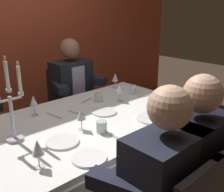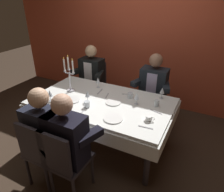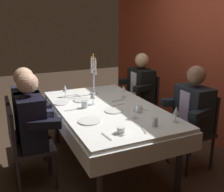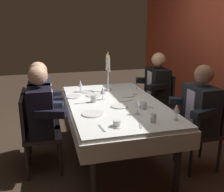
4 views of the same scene
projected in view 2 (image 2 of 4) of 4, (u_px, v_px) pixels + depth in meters
name	position (u px, v px, depth m)	size (l,w,h in m)	color
ground_plane	(103.00, 143.00, 3.19)	(12.00, 12.00, 0.00)	#3C2C21
back_wall	(145.00, 35.00, 3.89)	(6.00, 0.12, 2.70)	#BE4A2F
dining_table	(102.00, 108.00, 2.91)	(1.94, 1.14, 0.74)	white
candelabra	(70.00, 77.00, 3.02)	(0.19, 0.11, 0.55)	silver
dinner_plate_0	(113.00, 118.00, 2.44)	(0.24, 0.24, 0.01)	white
dinner_plate_1	(59.00, 109.00, 2.63)	(0.21, 0.21, 0.01)	white
dinner_plate_2	(72.00, 100.00, 2.85)	(0.22, 0.22, 0.01)	white
dinner_plate_3	(113.00, 102.00, 2.79)	(0.20, 0.20, 0.01)	white
wine_glass_0	(87.00, 94.00, 2.77)	(0.07, 0.07, 0.16)	silver
wine_glass_1	(162.00, 91.00, 2.86)	(0.07, 0.07, 0.16)	silver
wine_glass_2	(98.00, 81.00, 3.18)	(0.07, 0.07, 0.16)	silver
wine_glass_3	(50.00, 94.00, 2.78)	(0.07, 0.07, 0.16)	silver
wine_glass_4	(137.00, 96.00, 2.71)	(0.07, 0.07, 0.16)	silver
water_tumbler_0	(157.00, 103.00, 2.69)	(0.06, 0.06, 0.09)	silver
water_tumbler_1	(87.00, 104.00, 2.67)	(0.08, 0.08, 0.08)	silver
water_tumbler_2	(130.00, 95.00, 2.90)	(0.07, 0.07, 0.08)	silver
coffee_cup_0	(149.00, 118.00, 2.40)	(0.13, 0.12, 0.06)	white
fork_0	(146.00, 127.00, 2.29)	(0.17, 0.02, 0.01)	#B7B7BC
fork_1	(156.00, 112.00, 2.58)	(0.17, 0.02, 0.01)	#B7B7BC
fork_2	(81.00, 113.00, 2.55)	(0.17, 0.02, 0.01)	#B7B7BC
fork_3	(107.00, 96.00, 2.97)	(0.17, 0.02, 0.01)	#B7B7BC
fork_4	(128.00, 94.00, 3.01)	(0.17, 0.02, 0.01)	#B7B7BC
knife_5	(100.00, 91.00, 3.10)	(0.19, 0.02, 0.01)	#B7B7BC
seated_diner_0	(92.00, 72.00, 3.84)	(0.63, 0.48, 1.24)	#2A242A
seated_diner_1	(44.00, 131.00, 2.24)	(0.63, 0.48, 1.24)	#2A242A
seated_diner_2	(66.00, 139.00, 2.12)	(0.63, 0.48, 1.24)	#2A242A
seated_diner_3	(154.00, 84.00, 3.37)	(0.63, 0.48, 1.24)	#2A242A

